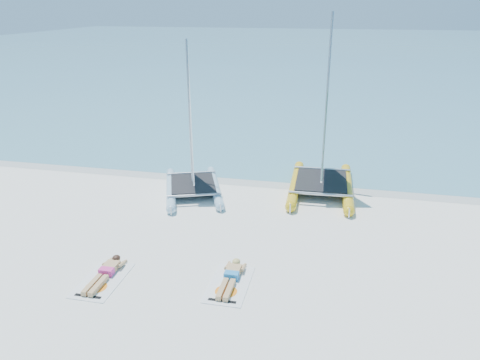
% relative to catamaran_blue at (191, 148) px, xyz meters
% --- Properties ---
extents(ground, '(140.00, 140.00, 0.00)m').
position_rel_catamaran_blue_xyz_m(ground, '(2.48, -3.88, -1.71)').
color(ground, white).
rests_on(ground, ground).
extents(sea, '(140.00, 115.00, 0.01)m').
position_rel_catamaran_blue_xyz_m(sea, '(2.48, 59.12, -1.70)').
color(sea, '#6AACB1').
rests_on(sea, ground).
extents(wet_sand_strip, '(140.00, 1.40, 0.01)m').
position_rel_catamaran_blue_xyz_m(wet_sand_strip, '(2.48, 1.62, -1.70)').
color(wet_sand_strip, silver).
rests_on(wet_sand_strip, ground).
extents(catamaran_blue, '(3.34, 4.62, 5.72)m').
position_rel_catamaran_blue_xyz_m(catamaran_blue, '(0.00, 0.00, 0.00)').
color(catamaran_blue, '#A6C4DA').
rests_on(catamaran_blue, ground).
extents(catamaran_yellow, '(2.49, 5.28, 6.68)m').
position_rel_catamaran_blue_xyz_m(catamaran_yellow, '(4.75, 1.61, 0.40)').
color(catamaran_yellow, gold).
rests_on(catamaran_yellow, ground).
extents(towel_a, '(1.00, 1.85, 0.02)m').
position_rel_catamaran_blue_xyz_m(towel_a, '(-0.42, -6.37, -1.70)').
color(towel_a, white).
rests_on(towel_a, ground).
extents(sunbather_a, '(0.37, 1.73, 0.26)m').
position_rel_catamaran_blue_xyz_m(sunbather_a, '(-0.42, -6.17, -1.59)').
color(sunbather_a, tan).
rests_on(sunbather_a, towel_a).
extents(towel_b, '(1.00, 1.85, 0.02)m').
position_rel_catamaran_blue_xyz_m(towel_b, '(2.84, -5.84, -1.70)').
color(towel_b, white).
rests_on(towel_b, ground).
extents(sunbather_b, '(0.37, 1.73, 0.26)m').
position_rel_catamaran_blue_xyz_m(sunbather_b, '(2.84, -5.65, -1.59)').
color(sunbather_b, tan).
rests_on(sunbather_b, towel_b).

